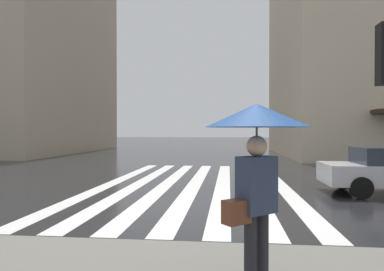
{
  "coord_description": "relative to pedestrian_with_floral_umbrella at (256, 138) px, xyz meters",
  "views": [
    {
      "loc": [
        -8.38,
        -0.8,
        1.87
      ],
      "look_at": [
        5.54,
        0.69,
        1.72
      ],
      "focal_mm": 32.43,
      "sensor_mm": 36.0,
      "label": 1
    }
  ],
  "objects": [
    {
      "name": "zebra_crossing",
      "position": [
        8.67,
        1.49,
        -1.8
      ],
      "size": [
        13.0,
        6.5,
        0.01
      ],
      "color": "silver",
      "rests_on": "ground_plane"
    },
    {
      "name": "ground_plane",
      "position": [
        4.67,
        1.08,
        -1.8
      ],
      "size": [
        220.0,
        220.0,
        0.0
      ],
      "primitive_type": "plane",
      "color": "black"
    },
    {
      "name": "pedestrian_with_floral_umbrella",
      "position": [
        0.0,
        0.0,
        0.0
      ],
      "size": [
        1.1,
        1.1,
        2.02
      ],
      "color": "#2D3851",
      "rests_on": "sidewalk_pavement"
    }
  ]
}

